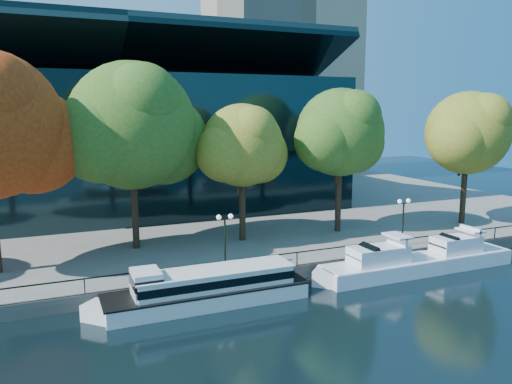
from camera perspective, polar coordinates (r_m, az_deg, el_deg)
name	(u,v)px	position (r m, az deg, el deg)	size (l,w,h in m)	color
ground	(252,303)	(33.18, -0.50, -12.55)	(160.00, 160.00, 0.00)	black
promenade	(146,202)	(66.94, -12.50, -1.08)	(90.00, 67.08, 1.00)	slate
railing	(234,260)	(35.39, -2.54, -7.82)	(88.20, 0.08, 0.99)	black
convention_building	(116,143)	(60.85, -15.68, 5.37)	(50.00, 24.57, 21.43)	black
tour_boat	(203,287)	(32.66, -6.12, -10.78)	(14.44, 3.22, 2.74)	white
cruiser_near	(379,265)	(38.53, 13.83, -8.14)	(10.86, 2.80, 3.15)	white
cruiser_far	(455,254)	(43.21, 21.84, -6.62)	(9.54, 2.64, 3.12)	white
tree_2	(135,129)	(41.53, -13.71, 7.06)	(12.82, 10.52, 15.25)	black
tree_3	(244,147)	(43.09, -1.39, 5.15)	(8.91, 7.31, 11.94)	black
tree_4	(342,134)	(47.00, 9.80, 6.52)	(10.12, 8.30, 13.38)	black
tree_5	(469,135)	(54.08, 23.19, 6.03)	(10.26, 8.41, 13.23)	black
lamp_1	(225,229)	(35.91, -3.58, -4.19)	(1.26, 0.36, 4.03)	black
lamp_2	(403,211)	(43.70, 16.50, -2.11)	(1.26, 0.36, 4.03)	black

